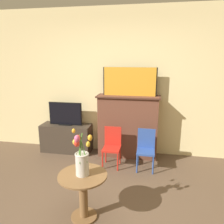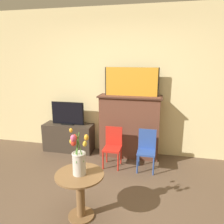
{
  "view_description": "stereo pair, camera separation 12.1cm",
  "coord_description": "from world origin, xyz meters",
  "views": [
    {
      "loc": [
        0.64,
        -1.93,
        1.83
      ],
      "look_at": [
        0.07,
        1.13,
        1.04
      ],
      "focal_mm": 35.0,
      "sensor_mm": 36.0,
      "label": 1
    },
    {
      "loc": [
        0.76,
        -1.9,
        1.83
      ],
      "look_at": [
        0.07,
        1.13,
        1.04
      ],
      "focal_mm": 35.0,
      "sensor_mm": 36.0,
      "label": 2
    }
  ],
  "objects": [
    {
      "name": "tv_stand",
      "position": [
        -0.98,
        1.9,
        0.27
      ],
      "size": [
        0.97,
        0.36,
        0.55
      ],
      "color": "#382D23",
      "rests_on": "ground"
    },
    {
      "name": "painting",
      "position": [
        0.24,
        1.93,
        1.4
      ],
      "size": [
        0.96,
        0.03,
        0.5
      ],
      "color": "black",
      "rests_on": "fireplace_mantel"
    },
    {
      "name": "vase_tulips",
      "position": [
        -0.08,
        0.15,
        0.74
      ],
      "size": [
        0.26,
        0.24,
        0.51
      ],
      "color": "beige",
      "rests_on": "side_table"
    },
    {
      "name": "chair_blue",
      "position": [
        0.58,
        1.47,
        0.38
      ],
      "size": [
        0.29,
        0.29,
        0.67
      ],
      "color": "#2D4C99",
      "rests_on": "ground"
    },
    {
      "name": "fireplace_mantel",
      "position": [
        0.23,
        1.93,
        0.59
      ],
      "size": [
        1.14,
        0.39,
        1.15
      ],
      "color": "brown",
      "rests_on": "ground"
    },
    {
      "name": "wall_back",
      "position": [
        0.0,
        2.13,
        1.35
      ],
      "size": [
        8.0,
        0.06,
        2.7
      ],
      "color": "beige",
      "rests_on": "ground"
    },
    {
      "name": "side_table",
      "position": [
        -0.08,
        0.16,
        0.36
      ],
      "size": [
        0.55,
        0.55,
        0.56
      ],
      "color": "brown",
      "rests_on": "ground"
    },
    {
      "name": "tv_monitor",
      "position": [
        -0.98,
        1.9,
        0.76
      ],
      "size": [
        0.65,
        0.12,
        0.44
      ],
      "color": "black",
      "rests_on": "tv_stand"
    },
    {
      "name": "chair_red",
      "position": [
        0.01,
        1.48,
        0.38
      ],
      "size": [
        0.29,
        0.29,
        0.67
      ],
      "color": "red",
      "rests_on": "ground"
    }
  ]
}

